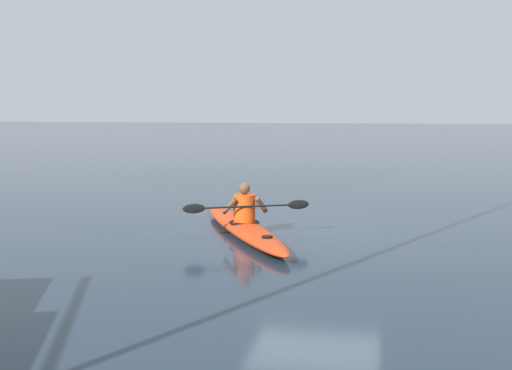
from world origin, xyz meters
TOP-DOWN VIEW (x-y plane):
  - ground_plane at (0.00, 0.00)m, footprint 160.00×160.00m
  - kayak at (1.22, 0.96)m, footprint 2.86×4.90m
  - kayaker at (1.18, 1.04)m, footprint 2.09×1.07m

SIDE VIEW (x-z plane):
  - ground_plane at x=0.00m, z-range 0.00..0.00m
  - kayak at x=1.22m, z-range 0.00..0.26m
  - kayaker at x=1.18m, z-range 0.19..0.89m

